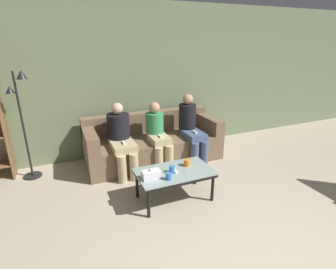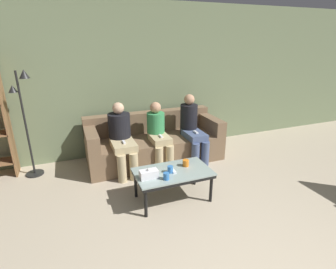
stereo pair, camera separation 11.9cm
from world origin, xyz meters
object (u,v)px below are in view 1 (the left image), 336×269
Objects in this scene: coffee_table at (174,174)px; game_remote at (174,170)px; tissue_box at (151,174)px; couch at (153,143)px; cup_near_right at (172,169)px; cup_near_left at (169,176)px; seated_person_mid_right at (191,127)px; cup_far_center at (187,163)px; seated_person_mid_left at (157,133)px; seated_person_left_end at (121,137)px; standing_lamp at (22,115)px.

game_remote is at bearing -104.04° from coffee_table.
coffee_table is 0.35m from tissue_box.
couch reaches higher than cup_near_right.
seated_person_mid_right is (0.93, 1.21, 0.13)m from cup_near_left.
cup_near_left is at bearing -147.15° from cup_far_center.
seated_person_mid_left is at bearing 75.05° from cup_near_left.
tissue_box is at bearing -114.64° from seated_person_mid_left.
seated_person_mid_right is at bearing 44.69° from tissue_box.
cup_far_center is at bearing 12.91° from tissue_box.
cup_near_left is at bearing -31.27° from tissue_box.
seated_person_left_end reaches higher than tissue_box.
seated_person_mid_right is at bearing -0.45° from seated_person_left_end.
seated_person_mid_right is (0.77, 1.04, 0.22)m from coffee_table.
coffee_table is 11.17× the size of cup_near_left.
couch is 10.29× the size of tissue_box.
cup_near_left is at bearing -127.51° from seated_person_mid_right.
cup_near_right and cup_far_center have the same top height.
cup_near_right is 0.08× the size of seated_person_mid_right.
cup_near_left is (-0.32, -1.43, 0.16)m from couch.
seated_person_mid_right is (0.56, 0.97, 0.13)m from cup_far_center.
cup_near_right is at bearing -127.59° from seated_person_mid_right.
tissue_box is 0.21× the size of seated_person_mid_left.
seated_person_mid_right reaches higher than game_remote.
seated_person_mid_left is (0.51, 1.10, 0.09)m from tissue_box.
seated_person_mid_left reaches higher than cup_near_left.
couch is 25.81× the size of cup_far_center.
seated_person_left_end is 0.96× the size of seated_person_mid_right.
cup_far_center is 0.58× the size of game_remote.
seated_person_mid_left is at bearing 92.43° from cup_far_center.
cup_far_center is 0.23m from game_remote.
standing_lamp is at bearing 171.62° from seated_person_mid_right.
game_remote is 2.30m from standing_lamp.
game_remote is (0.15, 0.17, -0.03)m from cup_near_left.
cup_near_right is 0.58× the size of game_remote.
tissue_box is at bearing -85.03° from seated_person_left_end.
coffee_table is 0.61× the size of standing_lamp.
cup_near_right is at bearing -70.18° from seated_person_left_end.
cup_far_center is at bearing -34.52° from standing_lamp.
standing_lamp is at bearing 133.71° from tissue_box.
coffee_table is 6.47× the size of game_remote.
coffee_table is at bearing -126.59° from seated_person_mid_right.
couch is 1.21m from cup_far_center.
standing_lamp is (-1.69, 1.43, 0.53)m from cup_near_right.
seated_person_mid_right is at bearing 52.49° from cup_near_left.
cup_near_right reaches higher than coffee_table.
coffee_table is 11.14× the size of cup_near_right.
couch reaches higher than cup_near_left.
game_remote is (-0.21, -0.07, -0.03)m from cup_far_center.
seated_person_left_end reaches higher than cup_near_left.
coffee_table is 1.15m from seated_person_left_end.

